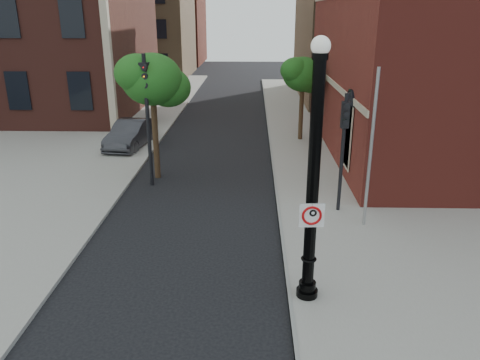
{
  "coord_description": "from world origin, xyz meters",
  "views": [
    {
      "loc": [
        1.09,
        -9.63,
        6.75
      ],
      "look_at": [
        0.77,
        2.0,
        2.57
      ],
      "focal_mm": 35.0,
      "sensor_mm": 36.0,
      "label": 1
    }
  ],
  "objects_px": {
    "no_parking_sign": "(312,215)",
    "parked_car": "(131,134)",
    "lamppost": "(313,190)",
    "traffic_signal_right": "(344,135)",
    "traffic_signal_left": "(146,99)"
  },
  "relations": [
    {
      "from": "parked_car",
      "to": "traffic_signal_right",
      "type": "bearing_deg",
      "value": -34.94
    },
    {
      "from": "lamppost",
      "to": "parked_car",
      "type": "height_order",
      "value": "lamppost"
    },
    {
      "from": "parked_car",
      "to": "traffic_signal_left",
      "type": "xyz_separation_m",
      "value": [
        2.27,
        -5.71,
        2.85
      ]
    },
    {
      "from": "parked_car",
      "to": "traffic_signal_right",
      "type": "relative_size",
      "value": 1.02
    },
    {
      "from": "no_parking_sign",
      "to": "traffic_signal_left",
      "type": "xyz_separation_m",
      "value": [
        -5.52,
        8.21,
        1.2
      ]
    },
    {
      "from": "lamppost",
      "to": "parked_car",
      "type": "xyz_separation_m",
      "value": [
        -7.79,
        13.76,
        -2.2
      ]
    },
    {
      "from": "lamppost",
      "to": "traffic_signal_right",
      "type": "bearing_deg",
      "value": 72.64
    },
    {
      "from": "no_parking_sign",
      "to": "parked_car",
      "type": "height_order",
      "value": "no_parking_sign"
    },
    {
      "from": "no_parking_sign",
      "to": "traffic_signal_right",
      "type": "bearing_deg",
      "value": 69.84
    },
    {
      "from": "traffic_signal_right",
      "to": "lamppost",
      "type": "bearing_deg",
      "value": -106.15
    },
    {
      "from": "lamppost",
      "to": "no_parking_sign",
      "type": "relative_size",
      "value": 10.75
    },
    {
      "from": "no_parking_sign",
      "to": "parked_car",
      "type": "xyz_separation_m",
      "value": [
        -7.79,
        13.92,
        -1.65
      ]
    },
    {
      "from": "parked_car",
      "to": "traffic_signal_right",
      "type": "height_order",
      "value": "traffic_signal_right"
    },
    {
      "from": "traffic_signal_right",
      "to": "no_parking_sign",
      "type": "bearing_deg",
      "value": -105.74
    },
    {
      "from": "lamppost",
      "to": "traffic_signal_right",
      "type": "relative_size",
      "value": 1.48
    }
  ]
}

